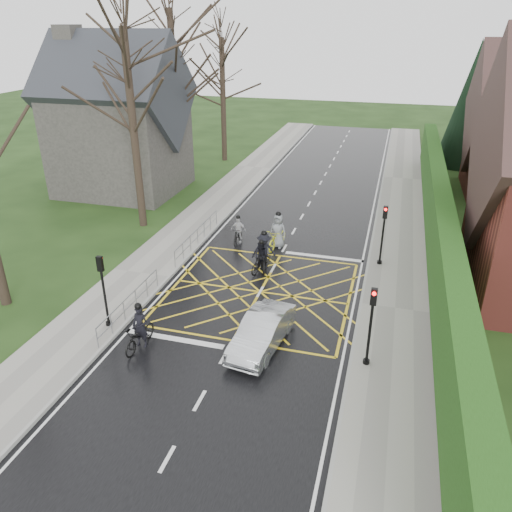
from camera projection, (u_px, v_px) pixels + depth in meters
The scene contains 22 objects.
ground at pixel (260, 292), 22.86m from camera, with size 120.00×120.00×0.00m, color black.
road at pixel (260, 292), 22.86m from camera, with size 9.00×80.00×0.01m, color black.
sidewalk_right at pixel (395, 309), 21.35m from camera, with size 3.00×80.00×0.15m, color gray.
sidewalk_left at pixel (142, 274), 24.30m from camera, with size 3.00×80.00×0.15m, color gray.
stone_wall at pixel (434, 251), 26.02m from camera, with size 0.50×38.00×0.70m, color slate.
hedge at pixel (439, 220), 25.27m from camera, with size 0.90×38.00×2.80m, color #19390F.
conifer at pixel (471, 105), 40.66m from camera, with size 4.60×4.60×10.00m.
church at pixel (118, 121), 34.49m from camera, with size 8.80×7.80×11.00m.
tree_near at pixel (129, 89), 26.88m from camera, with size 9.24×9.24×11.44m.
tree_mid at pixel (173, 63), 33.77m from camera, with size 10.08×10.08×12.48m.
tree_far at pixel (222, 74), 41.17m from camera, with size 8.40×8.40×10.40m.
railing_south at pixel (130, 301), 20.62m from camera, with size 0.05×5.04×1.03m.
railing_north at pixel (197, 233), 27.14m from camera, with size 0.05×6.04×1.03m.
traffic_light_ne at pixel (383, 236), 24.54m from camera, with size 0.24×0.31×3.21m.
traffic_light_se at pixel (370, 328), 17.24m from camera, with size 0.24×0.31×3.21m.
traffic_light_sw at pixel (104, 292), 19.49m from camera, with size 0.24×0.31×3.21m.
cyclist_rear at pixel (140, 333), 18.79m from camera, with size 0.81×1.98×1.88m.
cyclist_back at pixel (261, 260), 24.48m from camera, with size 0.96×1.74×1.68m.
cyclist_mid at pixel (264, 255), 24.70m from camera, with size 1.36×2.22×2.03m.
cyclist_front at pixel (238, 233), 27.64m from camera, with size 0.88×1.62×1.62m.
cyclist_lead at pixel (278, 235), 27.03m from camera, with size 1.11×2.22×2.06m.
car at pixel (262, 332), 18.80m from camera, with size 1.38×3.96×1.31m, color #AFB3B7.
Camera 1 is at (5.24, -19.23, 11.32)m, focal length 35.00 mm.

